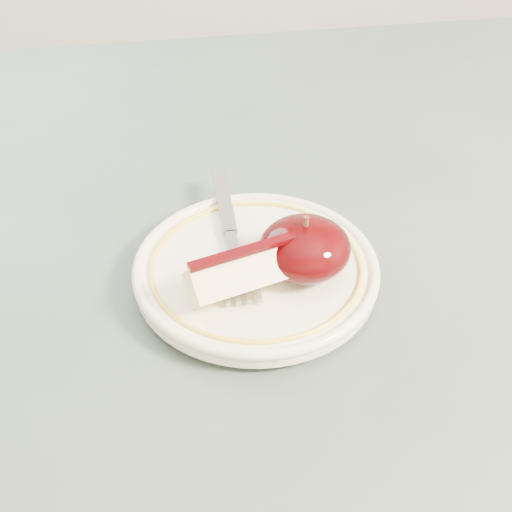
{
  "coord_description": "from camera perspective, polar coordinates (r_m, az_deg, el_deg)",
  "views": [
    {
      "loc": [
        -0.1,
        -0.46,
        1.13
      ],
      "look_at": [
        -0.03,
        -0.04,
        0.78
      ],
      "focal_mm": 50.0,
      "sensor_mm": 36.0,
      "label": 1
    }
  ],
  "objects": [
    {
      "name": "apple_wedge",
      "position": [
        0.52,
        -0.8,
        -1.28
      ],
      "size": [
        0.1,
        0.06,
        0.04
      ],
      "rotation": [
        0.0,
        0.0,
        0.28
      ],
      "color": "#FFF4BB",
      "rests_on": "plate"
    },
    {
      "name": "table",
      "position": [
        0.66,
        2.23,
        -5.28
      ],
      "size": [
        0.9,
        0.9,
        0.75
      ],
      "color": "brown",
      "rests_on": "ground"
    },
    {
      "name": "plate",
      "position": [
        0.56,
        0.0,
        -1.09
      ],
      "size": [
        0.19,
        0.19,
        0.02
      ],
      "color": "#F3E7CC",
      "rests_on": "table"
    },
    {
      "name": "fork",
      "position": [
        0.58,
        -2.05,
        1.81
      ],
      "size": [
        0.03,
        0.18,
        0.0
      ],
      "rotation": [
        0.0,
        0.0,
        1.56
      ],
      "color": "gray",
      "rests_on": "plate"
    },
    {
      "name": "apple_half",
      "position": [
        0.54,
        3.91,
        0.61
      ],
      "size": [
        0.07,
        0.07,
        0.05
      ],
      "color": "black",
      "rests_on": "plate"
    }
  ]
}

